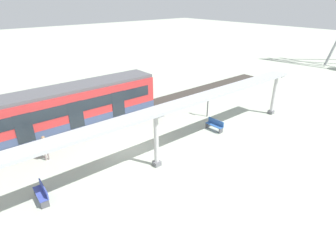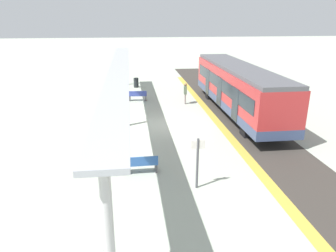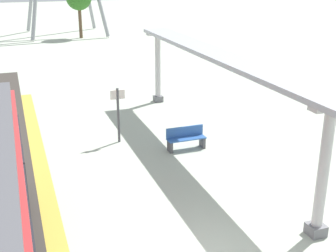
{
  "view_description": "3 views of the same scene",
  "coord_description": "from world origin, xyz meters",
  "px_view_note": "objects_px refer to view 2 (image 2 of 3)",
  "views": [
    {
      "loc": [
        14.61,
        -8.69,
        9.55
      ],
      "look_at": [
        2.28,
        1.68,
        1.92
      ],
      "focal_mm": 29.46,
      "sensor_mm": 36.0,
      "label": 1
    },
    {
      "loc": [
        2.43,
        19.54,
        6.79
      ],
      "look_at": [
        0.63,
        4.59,
        1.51
      ],
      "focal_mm": 33.77,
      "sensor_mm": 36.0,
      "label": 2
    },
    {
      "loc": [
        -3.85,
        -7.99,
        6.56
      ],
      "look_at": [
        0.43,
        3.99,
        2.01
      ],
      "focal_mm": 47.47,
      "sensor_mm": 36.0,
      "label": 3
    }
  ],
  "objects_px": {
    "bench_near_end": "(138,96)",
    "platform_info_sign": "(198,159)",
    "trash_bin": "(136,83)",
    "canopy_pillar_second": "(120,100)",
    "bench_mid_platform": "(141,164)",
    "canopy_pillar_nearest": "(123,68)",
    "passenger_waiting_near_edge": "(185,91)",
    "train_near_carriage": "(237,89)",
    "canopy_pillar_third": "(109,232)"
  },
  "relations": [
    {
      "from": "bench_mid_platform",
      "to": "platform_info_sign",
      "type": "relative_size",
      "value": 0.69
    },
    {
      "from": "canopy_pillar_second",
      "to": "trash_bin",
      "type": "bearing_deg",
      "value": -96.03
    },
    {
      "from": "canopy_pillar_nearest",
      "to": "platform_info_sign",
      "type": "xyz_separation_m",
      "value": [
        -3.25,
        21.16,
        -0.47
      ]
    },
    {
      "from": "canopy_pillar_third",
      "to": "bench_mid_platform",
      "type": "bearing_deg",
      "value": -99.08
    },
    {
      "from": "canopy_pillar_second",
      "to": "passenger_waiting_near_edge",
      "type": "xyz_separation_m",
      "value": [
        -5.03,
        -4.98,
        -0.73
      ]
    },
    {
      "from": "bench_mid_platform",
      "to": "passenger_waiting_near_edge",
      "type": "relative_size",
      "value": 0.88
    },
    {
      "from": "trash_bin",
      "to": "bench_near_end",
      "type": "bearing_deg",
      "value": 90.06
    },
    {
      "from": "canopy_pillar_nearest",
      "to": "canopy_pillar_second",
      "type": "height_order",
      "value": "same"
    },
    {
      "from": "bench_mid_platform",
      "to": "platform_info_sign",
      "type": "bearing_deg",
      "value": 144.94
    },
    {
      "from": "canopy_pillar_nearest",
      "to": "trash_bin",
      "type": "height_order",
      "value": "canopy_pillar_nearest"
    },
    {
      "from": "bench_mid_platform",
      "to": "canopy_pillar_nearest",
      "type": "bearing_deg",
      "value": -87.01
    },
    {
      "from": "train_near_carriage",
      "to": "canopy_pillar_second",
      "type": "bearing_deg",
      "value": 13.66
    },
    {
      "from": "canopy_pillar_second",
      "to": "bench_mid_platform",
      "type": "distance_m",
      "value": 6.76
    },
    {
      "from": "canopy_pillar_second",
      "to": "trash_bin",
      "type": "height_order",
      "value": "canopy_pillar_second"
    },
    {
      "from": "canopy_pillar_third",
      "to": "bench_near_end",
      "type": "height_order",
      "value": "canopy_pillar_third"
    },
    {
      "from": "canopy_pillar_nearest",
      "to": "canopy_pillar_second",
      "type": "distance_m",
      "value": 13.05
    },
    {
      "from": "trash_bin",
      "to": "passenger_waiting_near_edge",
      "type": "relative_size",
      "value": 0.55
    },
    {
      "from": "train_near_carriage",
      "to": "canopy_pillar_third",
      "type": "bearing_deg",
      "value": 61.08
    },
    {
      "from": "canopy_pillar_nearest",
      "to": "bench_mid_platform",
      "type": "xyz_separation_m",
      "value": [
        -1.02,
        19.59,
        -1.35
      ]
    },
    {
      "from": "canopy_pillar_third",
      "to": "platform_info_sign",
      "type": "xyz_separation_m",
      "value": [
        -3.25,
        -4.84,
        -0.47
      ]
    },
    {
      "from": "bench_mid_platform",
      "to": "canopy_pillar_third",
      "type": "bearing_deg",
      "value": 80.92
    },
    {
      "from": "canopy_pillar_third",
      "to": "platform_info_sign",
      "type": "bearing_deg",
      "value": -123.88
    },
    {
      "from": "canopy_pillar_third",
      "to": "bench_mid_platform",
      "type": "relative_size",
      "value": 2.34
    },
    {
      "from": "canopy_pillar_second",
      "to": "bench_mid_platform",
      "type": "bearing_deg",
      "value": 98.89
    },
    {
      "from": "trash_bin",
      "to": "passenger_waiting_near_edge",
      "type": "xyz_separation_m",
      "value": [
        -3.78,
        6.8,
        0.6
      ]
    },
    {
      "from": "bench_near_end",
      "to": "trash_bin",
      "type": "bearing_deg",
      "value": -89.94
    },
    {
      "from": "canopy_pillar_second",
      "to": "canopy_pillar_third",
      "type": "distance_m",
      "value": 12.94
    },
    {
      "from": "canopy_pillar_second",
      "to": "passenger_waiting_near_edge",
      "type": "distance_m",
      "value": 7.12
    },
    {
      "from": "train_near_carriage",
      "to": "canopy_pillar_second",
      "type": "distance_m",
      "value": 8.5
    },
    {
      "from": "trash_bin",
      "to": "canopy_pillar_second",
      "type": "bearing_deg",
      "value": 83.97
    },
    {
      "from": "canopy_pillar_nearest",
      "to": "canopy_pillar_third",
      "type": "bearing_deg",
      "value": 90.0
    },
    {
      "from": "canopy_pillar_nearest",
      "to": "bench_near_end",
      "type": "distance_m",
      "value": 6.85
    },
    {
      "from": "platform_info_sign",
      "to": "bench_mid_platform",
      "type": "bearing_deg",
      "value": -35.06
    },
    {
      "from": "canopy_pillar_nearest",
      "to": "passenger_waiting_near_edge",
      "type": "bearing_deg",
      "value": 121.92
    },
    {
      "from": "canopy_pillar_nearest",
      "to": "platform_info_sign",
      "type": "relative_size",
      "value": 1.61
    },
    {
      "from": "platform_info_sign",
      "to": "passenger_waiting_near_edge",
      "type": "bearing_deg",
      "value": -97.73
    },
    {
      "from": "train_near_carriage",
      "to": "canopy_pillar_second",
      "type": "height_order",
      "value": "canopy_pillar_second"
    },
    {
      "from": "train_near_carriage",
      "to": "passenger_waiting_near_edge",
      "type": "height_order",
      "value": "train_near_carriage"
    },
    {
      "from": "bench_near_end",
      "to": "trash_bin",
      "type": "height_order",
      "value": "trash_bin"
    },
    {
      "from": "train_near_carriage",
      "to": "trash_bin",
      "type": "relative_size",
      "value": 15.23
    },
    {
      "from": "canopy_pillar_second",
      "to": "passenger_waiting_near_edge",
      "type": "bearing_deg",
      "value": -135.24
    },
    {
      "from": "canopy_pillar_third",
      "to": "canopy_pillar_nearest",
      "type": "bearing_deg",
      "value": -90.0
    },
    {
      "from": "bench_near_end",
      "to": "bench_mid_platform",
      "type": "height_order",
      "value": "same"
    },
    {
      "from": "canopy_pillar_nearest",
      "to": "bench_near_end",
      "type": "bearing_deg",
      "value": 100.73
    },
    {
      "from": "bench_near_end",
      "to": "platform_info_sign",
      "type": "xyz_separation_m",
      "value": [
        -2.0,
        14.56,
        0.89
      ]
    },
    {
      "from": "train_near_carriage",
      "to": "canopy_pillar_nearest",
      "type": "height_order",
      "value": "canopy_pillar_nearest"
    },
    {
      "from": "bench_mid_platform",
      "to": "trash_bin",
      "type": "height_order",
      "value": "trash_bin"
    },
    {
      "from": "bench_near_end",
      "to": "platform_info_sign",
      "type": "distance_m",
      "value": 14.72
    },
    {
      "from": "train_near_carriage",
      "to": "platform_info_sign",
      "type": "distance_m",
      "value": 11.3
    },
    {
      "from": "trash_bin",
      "to": "passenger_waiting_near_edge",
      "type": "bearing_deg",
      "value": 119.06
    }
  ]
}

